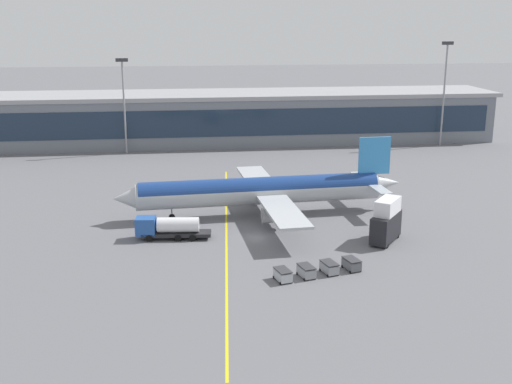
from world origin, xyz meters
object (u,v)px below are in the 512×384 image
baggage_cart_0 (283,275)px  baggage_cart_2 (329,267)px  fuel_tanker (168,227)px  baggage_cart_1 (306,271)px  baggage_cart_3 (352,264)px  catering_lift (386,221)px  main_airliner (261,191)px

baggage_cart_0 → baggage_cart_2: 6.40m
fuel_tanker → baggage_cart_1: fuel_tanker is taller
baggage_cart_1 → baggage_cart_3: size_ratio=1.00×
catering_lift → fuel_tanker: bearing=170.8°
baggage_cart_2 → main_airliner: bearing=101.7°
baggage_cart_1 → baggage_cart_2: (3.09, 0.82, 0.00)m
main_airliner → baggage_cart_2: bearing=-78.3°
fuel_tanker → baggage_cart_3: fuel_tanker is taller
catering_lift → baggage_cart_3: 12.67m
fuel_tanker → baggage_cart_2: fuel_tanker is taller
fuel_tanker → baggage_cart_0: (13.99, -17.28, -0.96)m
catering_lift → baggage_cart_2: 15.30m
baggage_cart_1 → baggage_cart_0: bearing=-165.2°
catering_lift → baggage_cart_1: catering_lift is taller
fuel_tanker → catering_lift: 31.38m
main_airliner → baggage_cart_1: bearing=-85.2°
main_airliner → catering_lift: 21.78m
main_airliner → baggage_cart_2: (5.27, -25.33, -3.36)m
main_airliner → baggage_cart_3: bearing=-71.2°
catering_lift → baggage_cart_0: catering_lift is taller
catering_lift → baggage_cart_3: bearing=-128.0°
main_airliner → baggage_cart_0: 27.19m
fuel_tanker → catering_lift: size_ratio=1.58×
main_airliner → fuel_tanker: bearing=-147.0°
baggage_cart_1 → baggage_cart_2: size_ratio=1.00×
fuel_tanker → baggage_cart_0: fuel_tanker is taller
catering_lift → baggage_cart_1: 18.12m
main_airliner → baggage_cart_0: (-0.92, -26.96, -3.36)m
catering_lift → baggage_cart_1: size_ratio=2.35×
main_airliner → catering_lift: main_airliner is taller
main_airliner → baggage_cart_2: size_ratio=15.99×
catering_lift → baggage_cart_1: (-13.86, -11.45, -2.28)m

